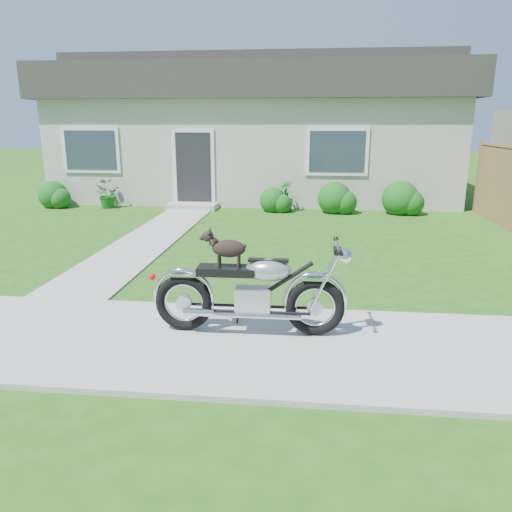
{
  "coord_description": "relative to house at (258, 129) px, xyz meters",
  "views": [
    {
      "loc": [
        1.84,
        -5.03,
        2.39
      ],
      "look_at": [
        1.17,
        1.0,
        0.75
      ],
      "focal_mm": 35.0,
      "sensor_mm": 36.0,
      "label": 1
    }
  ],
  "objects": [
    {
      "name": "ground",
      "position": [
        0.0,
        -11.99,
        -2.16
      ],
      "size": [
        80.0,
        80.0,
        0.0
      ],
      "primitive_type": "plane",
      "color": "#235114",
      "rests_on": "ground"
    },
    {
      "name": "sidewalk",
      "position": [
        0.0,
        -11.99,
        -2.14
      ],
      "size": [
        24.0,
        2.2,
        0.04
      ],
      "primitive_type": "cube",
      "color": "#9E9B93",
      "rests_on": "ground"
    },
    {
      "name": "walkway",
      "position": [
        -1.5,
        -6.99,
        -2.14
      ],
      "size": [
        1.2,
        8.0,
        0.03
      ],
      "primitive_type": "cube",
      "color": "#9E9B93",
      "rests_on": "ground"
    },
    {
      "name": "house",
      "position": [
        0.0,
        0.0,
        0.0
      ],
      "size": [
        12.6,
        7.03,
        4.5
      ],
      "color": "beige",
      "rests_on": "ground"
    },
    {
      "name": "shrub_row",
      "position": [
        1.09,
        -3.49,
        -1.78
      ],
      "size": [
        10.61,
        0.96,
        0.96
      ],
      "color": "#165316",
      "rests_on": "ground"
    },
    {
      "name": "potted_plant_left",
      "position": [
        -3.97,
        -3.44,
        -1.77
      ],
      "size": [
        0.8,
        0.73,
        0.78
      ],
      "primitive_type": "imported",
      "rotation": [
        0.0,
        0.0,
        2.96
      ],
      "color": "#17591B",
      "rests_on": "ground"
    },
    {
      "name": "potted_plant_right",
      "position": [
        1.13,
        -3.44,
        -1.74
      ],
      "size": [
        0.66,
        0.66,
        0.84
      ],
      "primitive_type": "imported",
      "rotation": [
        0.0,
        0.0,
        5.32
      ],
      "color": "#1A5F1E",
      "rests_on": "ground"
    },
    {
      "name": "motorcycle_with_dog",
      "position": [
        1.21,
        -11.74,
        -1.6
      ],
      "size": [
        2.22,
        0.6,
        1.18
      ],
      "rotation": [
        0.0,
        0.0,
        0.01
      ],
      "color": "black",
      "rests_on": "sidewalk"
    }
  ]
}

